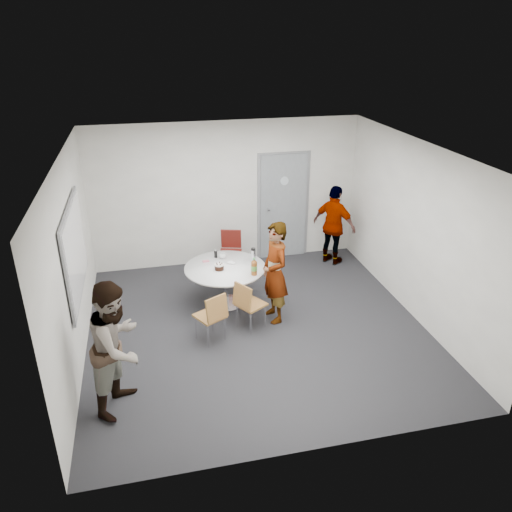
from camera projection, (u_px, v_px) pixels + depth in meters
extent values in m
plane|color=black|center=(257.00, 327.00, 7.62)|extent=(5.00, 5.00, 0.00)
plane|color=silver|center=(257.00, 152.00, 6.49)|extent=(5.00, 5.00, 0.00)
plane|color=beige|center=(226.00, 194.00, 9.27)|extent=(5.00, 0.00, 5.00)
plane|color=beige|center=(72.00, 264.00, 6.55)|extent=(0.00, 5.00, 5.00)
plane|color=beige|center=(417.00, 232.00, 7.57)|extent=(0.00, 5.00, 5.00)
plane|color=beige|center=(315.00, 347.00, 4.85)|extent=(5.00, 0.00, 5.00)
cube|color=slate|center=(283.00, 207.00, 9.61)|extent=(0.90, 0.05, 2.05)
cube|color=gray|center=(283.00, 206.00, 9.63)|extent=(1.02, 0.04, 2.12)
cylinder|color=#B2BFC6|center=(284.00, 181.00, 9.36)|extent=(0.16, 0.01, 0.16)
cylinder|color=silver|center=(268.00, 209.00, 9.49)|extent=(0.04, 0.14, 0.04)
cube|color=gray|center=(75.00, 251.00, 6.69)|extent=(0.03, 1.90, 1.25)
cube|color=white|center=(76.00, 250.00, 6.69)|extent=(0.01, 1.78, 1.13)
cylinder|color=white|center=(225.00, 268.00, 8.00)|extent=(1.30, 1.30, 0.03)
cylinder|color=silver|center=(226.00, 286.00, 8.14)|extent=(0.09, 0.09, 0.63)
cylinder|color=silver|center=(226.00, 303.00, 8.27)|extent=(0.56, 0.56, 0.02)
cylinder|color=white|center=(219.00, 270.00, 7.89)|extent=(0.19, 0.19, 0.01)
cylinder|color=black|center=(219.00, 267.00, 7.87)|extent=(0.15, 0.15, 0.08)
cylinder|color=white|center=(219.00, 265.00, 7.85)|extent=(0.15, 0.15, 0.02)
cylinder|color=brown|center=(254.00, 268.00, 7.70)|extent=(0.09, 0.09, 0.22)
cylinder|color=#52993D|center=(254.00, 268.00, 7.69)|extent=(0.10, 0.10, 0.08)
cone|color=brown|center=(254.00, 261.00, 7.64)|extent=(0.09, 0.09, 0.05)
cylinder|color=#49A352|center=(254.00, 259.00, 7.63)|extent=(0.04, 0.04, 0.02)
imported|color=white|center=(222.00, 256.00, 8.28)|extent=(0.16, 0.16, 0.09)
cylinder|color=black|center=(216.00, 254.00, 8.30)|extent=(0.06, 0.06, 0.13)
cylinder|color=silver|center=(253.00, 255.00, 8.17)|extent=(0.07, 0.07, 0.19)
cylinder|color=black|center=(253.00, 249.00, 8.12)|extent=(0.07, 0.07, 0.03)
cube|color=#CE677B|center=(206.00, 261.00, 8.17)|extent=(0.11, 0.06, 0.02)
ellipsoid|color=white|center=(231.00, 263.00, 8.10)|extent=(0.18, 0.18, 0.03)
cube|color=olive|center=(210.00, 316.00, 7.18)|extent=(0.50, 0.50, 0.03)
cube|color=olive|center=(217.00, 308.00, 6.97)|extent=(0.35, 0.24, 0.35)
cylinder|color=silver|center=(212.00, 320.00, 7.45)|extent=(0.02, 0.02, 0.40)
cylinder|color=silver|center=(196.00, 327.00, 7.27)|extent=(0.02, 0.02, 0.40)
cylinder|color=silver|center=(225.00, 328.00, 7.25)|extent=(0.02, 0.02, 0.40)
cylinder|color=silver|center=(208.00, 336.00, 7.07)|extent=(0.02, 0.02, 0.40)
cube|color=olive|center=(251.00, 304.00, 7.47)|extent=(0.51, 0.51, 0.03)
cube|color=olive|center=(242.00, 297.00, 7.27)|extent=(0.25, 0.34, 0.36)
cylinder|color=silver|center=(265.00, 316.00, 7.55)|extent=(0.02, 0.02, 0.40)
cylinder|color=silver|center=(251.00, 308.00, 7.75)|extent=(0.02, 0.02, 0.40)
cylinder|color=silver|center=(251.00, 323.00, 7.36)|extent=(0.02, 0.02, 0.40)
cylinder|color=silver|center=(237.00, 316.00, 7.56)|extent=(0.02, 0.02, 0.40)
cube|color=#5C1812|center=(230.00, 253.00, 9.11)|extent=(0.48, 0.48, 0.03)
cube|color=#5C1812|center=(231.00, 239.00, 9.18)|extent=(0.38, 0.18, 0.37)
cylinder|color=silver|center=(221.00, 267.00, 9.06)|extent=(0.02, 0.02, 0.42)
cylinder|color=silver|center=(238.00, 268.00, 9.04)|extent=(0.02, 0.02, 0.42)
cylinder|color=silver|center=(223.00, 260.00, 9.34)|extent=(0.02, 0.02, 0.42)
cylinder|color=silver|center=(240.00, 260.00, 9.33)|extent=(0.02, 0.02, 0.42)
imported|color=#A5C6EA|center=(275.00, 273.00, 7.53)|extent=(0.47, 0.64, 1.60)
imported|color=white|center=(117.00, 346.00, 5.76)|extent=(0.92, 1.00, 1.66)
imported|color=black|center=(334.00, 226.00, 9.41)|extent=(0.84, 0.95, 1.54)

